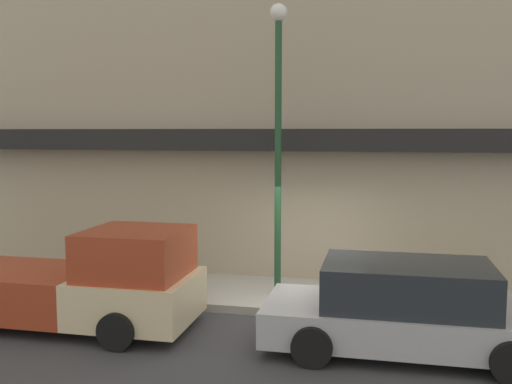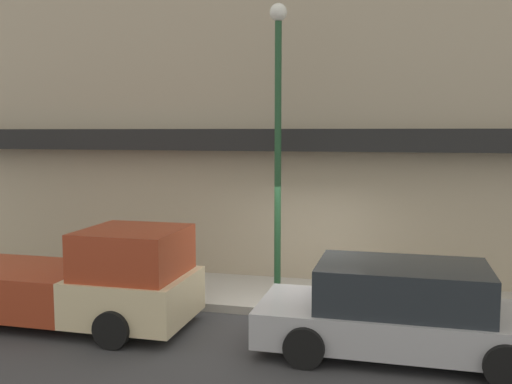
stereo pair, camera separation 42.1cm
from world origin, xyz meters
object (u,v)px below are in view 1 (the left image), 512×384
Objects in this scene: pickup_truck at (77,284)px; parked_car at (406,309)px; street_lamp at (278,118)px; fire_hydrant at (388,285)px.

parked_car is (5.96, 0.00, -0.08)m from pickup_truck.
parked_car is at bearing -41.28° from street_lamp.
street_lamp reaches higher than parked_car.
street_lamp reaches higher than fire_hydrant.
pickup_truck is at bearing -179.74° from parked_car.
parked_car is 4.66m from street_lamp.
pickup_truck is 6.10m from fire_hydrant.
street_lamp is (-2.29, 0.08, 3.36)m from fire_hydrant.
pickup_truck is at bearing -146.60° from street_lamp.
parked_car reaches higher than fire_hydrant.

